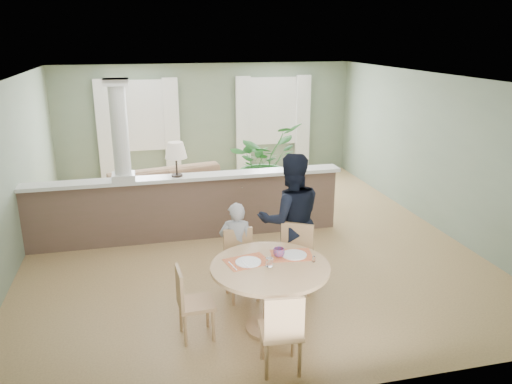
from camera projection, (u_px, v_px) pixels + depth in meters
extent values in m
plane|color=tan|center=(243.00, 237.00, 8.58)|extent=(8.00, 8.00, 0.00)
cube|color=gray|center=(207.00, 121.00, 11.88)|extent=(7.00, 0.02, 2.70)
cube|color=gray|center=(11.00, 175.00, 7.40)|extent=(0.02, 8.00, 2.70)
cube|color=gray|center=(432.00, 150.00, 8.95)|extent=(0.02, 8.00, 2.70)
cube|color=gray|center=(334.00, 267.00, 4.47)|extent=(7.00, 0.02, 2.70)
cube|color=white|center=(241.00, 77.00, 7.76)|extent=(7.00, 8.00, 0.02)
cube|color=white|center=(138.00, 116.00, 11.44)|extent=(1.10, 0.02, 1.50)
cube|color=white|center=(138.00, 116.00, 11.42)|extent=(1.22, 0.04, 1.62)
cube|color=white|center=(272.00, 111.00, 12.15)|extent=(1.10, 0.02, 1.50)
cube|color=white|center=(273.00, 111.00, 12.12)|extent=(1.22, 0.04, 1.62)
cube|color=white|center=(105.00, 131.00, 11.28)|extent=(0.35, 0.10, 2.30)
cube|color=white|center=(172.00, 128.00, 11.61)|extent=(0.35, 0.10, 2.30)
cube|color=white|center=(243.00, 125.00, 11.99)|extent=(0.35, 0.10, 2.30)
cube|color=white|center=(303.00, 123.00, 12.32)|extent=(0.35, 0.10, 2.30)
cube|color=brown|center=(188.00, 209.00, 8.41)|extent=(5.20, 0.22, 1.05)
cube|color=white|center=(186.00, 177.00, 8.24)|extent=(5.32, 0.36, 0.06)
cube|color=white|center=(124.00, 177.00, 8.00)|extent=(0.36, 0.36, 0.10)
cylinder|color=white|center=(120.00, 131.00, 7.77)|extent=(0.26, 0.26, 1.39)
cube|color=white|center=(116.00, 82.00, 7.54)|extent=(0.38, 0.38, 0.10)
cylinder|color=black|center=(177.00, 175.00, 8.19)|extent=(0.18, 0.18, 0.03)
cylinder|color=black|center=(177.00, 166.00, 8.15)|extent=(0.03, 0.03, 0.28)
cone|color=white|center=(176.00, 150.00, 8.07)|extent=(0.36, 0.36, 0.26)
imported|color=#8D664D|center=(172.00, 194.00, 9.56)|extent=(3.06, 1.73, 0.84)
imported|color=#2B6A2A|center=(263.00, 163.00, 10.29)|extent=(1.92, 1.89, 1.61)
cylinder|color=tan|center=(270.00, 327.00, 5.92)|extent=(0.58, 0.58, 0.04)
cylinder|color=tan|center=(270.00, 298.00, 5.80)|extent=(0.15, 0.15, 0.74)
cylinder|color=tan|center=(270.00, 267.00, 5.68)|extent=(1.37, 1.37, 0.04)
cube|color=red|center=(247.00, 262.00, 5.77)|extent=(0.55, 0.45, 0.01)
cube|color=red|center=(292.00, 255.00, 5.94)|extent=(0.53, 0.42, 0.01)
cylinder|color=white|center=(248.00, 262.00, 5.74)|extent=(0.30, 0.30, 0.01)
cylinder|color=white|center=(294.00, 255.00, 5.92)|extent=(0.30, 0.30, 0.01)
cylinder|color=white|center=(269.00, 262.00, 5.63)|extent=(0.08, 0.08, 0.10)
cube|color=silver|center=(245.00, 264.00, 5.66)|extent=(0.06, 0.20, 0.00)
cube|color=silver|center=(233.00, 266.00, 5.65)|extent=(0.06, 0.24, 0.00)
cylinder|color=white|center=(314.00, 259.00, 5.76)|extent=(0.04, 0.04, 0.07)
cylinder|color=silver|center=(314.00, 256.00, 5.74)|extent=(0.04, 0.04, 0.01)
imported|color=#2551AD|center=(279.00, 252.00, 5.89)|extent=(0.16, 0.16, 0.11)
cube|color=tan|center=(242.00, 267.00, 6.51)|extent=(0.44, 0.44, 0.05)
cylinder|color=tan|center=(233.00, 290.00, 6.38)|extent=(0.04, 0.04, 0.42)
cylinder|color=tan|center=(258.00, 287.00, 6.48)|extent=(0.04, 0.04, 0.42)
cylinder|color=tan|center=(227.00, 279.00, 6.69)|extent=(0.04, 0.04, 0.42)
cylinder|color=tan|center=(251.00, 275.00, 6.78)|extent=(0.04, 0.04, 0.42)
cube|color=tan|center=(238.00, 244.00, 6.61)|extent=(0.39, 0.07, 0.45)
cube|color=tan|center=(293.00, 266.00, 6.44)|extent=(0.62, 0.62, 0.05)
cylinder|color=tan|center=(275.00, 288.00, 6.41)|extent=(0.04, 0.04, 0.46)
cylinder|color=tan|center=(302.00, 292.00, 6.29)|extent=(0.04, 0.04, 0.46)
cylinder|color=tan|center=(283.00, 275.00, 6.74)|extent=(0.04, 0.04, 0.46)
cylinder|color=tan|center=(309.00, 280.00, 6.62)|extent=(0.04, 0.04, 0.46)
cube|color=tan|center=(297.00, 241.00, 6.54)|extent=(0.39, 0.27, 0.50)
cube|color=tan|center=(281.00, 331.00, 5.10)|extent=(0.46, 0.46, 0.05)
cylinder|color=tan|center=(293.00, 339.00, 5.36)|extent=(0.04, 0.04, 0.43)
cylinder|color=tan|center=(262.00, 342.00, 5.31)|extent=(0.04, 0.04, 0.43)
cylinder|color=tan|center=(300.00, 359.00, 5.04)|extent=(0.04, 0.04, 0.43)
cylinder|color=tan|center=(267.00, 362.00, 4.99)|extent=(0.04, 0.04, 0.43)
cube|color=tan|center=(284.00, 319.00, 4.85)|extent=(0.40, 0.08, 0.46)
cube|color=tan|center=(196.00, 304.00, 5.66)|extent=(0.42, 0.42, 0.05)
cylinder|color=tan|center=(213.00, 326.00, 5.63)|extent=(0.04, 0.04, 0.40)
cylinder|color=tan|center=(207.00, 311.00, 5.92)|extent=(0.04, 0.04, 0.40)
cylinder|color=tan|center=(185.00, 330.00, 5.54)|extent=(0.04, 0.04, 0.40)
cylinder|color=tan|center=(181.00, 316.00, 5.83)|extent=(0.04, 0.04, 0.40)
cube|color=tan|center=(180.00, 288.00, 5.54)|extent=(0.06, 0.37, 0.43)
imported|color=#98989D|center=(236.00, 247.00, 6.67)|extent=(0.51, 0.40, 1.25)
imported|color=black|center=(290.00, 220.00, 6.78)|extent=(0.94, 0.76, 1.86)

